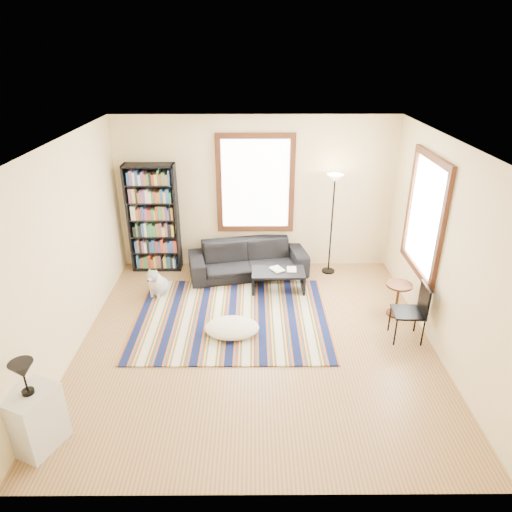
{
  "coord_description": "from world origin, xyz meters",
  "views": [
    {
      "loc": [
        -0.03,
        -5.45,
        3.89
      ],
      "look_at": [
        0.0,
        0.5,
        1.1
      ],
      "focal_mm": 32.0,
      "sensor_mm": 36.0,
      "label": 1
    }
  ],
  "objects_px": {
    "side_table": "(397,299)",
    "folding_chair": "(408,312)",
    "floor_cushion": "(232,328)",
    "white_cabinet": "(36,419)",
    "bookshelf": "(153,219)",
    "floor_lamp": "(332,225)",
    "dog": "(159,280)",
    "sofa": "(248,259)",
    "coffee_table": "(278,280)"
  },
  "relations": [
    {
      "from": "side_table",
      "to": "folding_chair",
      "type": "height_order",
      "value": "folding_chair"
    },
    {
      "from": "folding_chair",
      "to": "side_table",
      "type": "bearing_deg",
      "value": 88.16
    },
    {
      "from": "floor_cushion",
      "to": "white_cabinet",
      "type": "xyz_separation_m",
      "value": [
        -1.94,
        -2.04,
        0.25
      ]
    },
    {
      "from": "bookshelf",
      "to": "floor_cushion",
      "type": "xyz_separation_m",
      "value": [
        1.5,
        -2.17,
        -0.9
      ]
    },
    {
      "from": "floor_lamp",
      "to": "side_table",
      "type": "distance_m",
      "value": 1.83
    },
    {
      "from": "floor_cushion",
      "to": "side_table",
      "type": "distance_m",
      "value": 2.61
    },
    {
      "from": "folding_chair",
      "to": "dog",
      "type": "relative_size",
      "value": 1.65
    },
    {
      "from": "side_table",
      "to": "floor_lamp",
      "type": "bearing_deg",
      "value": 119.52
    },
    {
      "from": "sofa",
      "to": "dog",
      "type": "bearing_deg",
      "value": -165.76
    },
    {
      "from": "sofa",
      "to": "floor_lamp",
      "type": "bearing_deg",
      "value": -7.36
    },
    {
      "from": "bookshelf",
      "to": "dog",
      "type": "xyz_separation_m",
      "value": [
        0.21,
        -0.98,
        -0.74
      ]
    },
    {
      "from": "sofa",
      "to": "side_table",
      "type": "height_order",
      "value": "sofa"
    },
    {
      "from": "floor_cushion",
      "to": "floor_lamp",
      "type": "relative_size",
      "value": 0.43
    },
    {
      "from": "coffee_table",
      "to": "dog",
      "type": "xyz_separation_m",
      "value": [
        -2.03,
        -0.13,
        0.08
      ]
    },
    {
      "from": "coffee_table",
      "to": "white_cabinet",
      "type": "bearing_deg",
      "value": -128.73
    },
    {
      "from": "coffee_table",
      "to": "floor_cushion",
      "type": "xyz_separation_m",
      "value": [
        -0.74,
        -1.31,
        -0.08
      ]
    },
    {
      "from": "bookshelf",
      "to": "side_table",
      "type": "distance_m",
      "value": 4.43
    },
    {
      "from": "coffee_table",
      "to": "dog",
      "type": "bearing_deg",
      "value": -176.32
    },
    {
      "from": "floor_lamp",
      "to": "side_table",
      "type": "xyz_separation_m",
      "value": [
        0.84,
        -1.48,
        -0.66
      ]
    },
    {
      "from": "white_cabinet",
      "to": "folding_chair",
      "type": "bearing_deg",
      "value": 46.55
    },
    {
      "from": "sofa",
      "to": "bookshelf",
      "type": "distance_m",
      "value": 1.87
    },
    {
      "from": "floor_lamp",
      "to": "white_cabinet",
      "type": "xyz_separation_m",
      "value": [
        -3.66,
        -4.03,
        -0.58
      ]
    },
    {
      "from": "floor_lamp",
      "to": "dog",
      "type": "bearing_deg",
      "value": -164.81
    },
    {
      "from": "sofa",
      "to": "side_table",
      "type": "relative_size",
      "value": 3.91
    },
    {
      "from": "coffee_table",
      "to": "side_table",
      "type": "bearing_deg",
      "value": -23.7
    },
    {
      "from": "side_table",
      "to": "dog",
      "type": "xyz_separation_m",
      "value": [
        -3.84,
        0.67,
        -0.01
      ]
    },
    {
      "from": "sofa",
      "to": "folding_chair",
      "type": "bearing_deg",
      "value": -52.6
    },
    {
      "from": "floor_cushion",
      "to": "dog",
      "type": "xyz_separation_m",
      "value": [
        -1.29,
        1.18,
        0.16
      ]
    },
    {
      "from": "bookshelf",
      "to": "white_cabinet",
      "type": "distance_m",
      "value": 4.28
    },
    {
      "from": "bookshelf",
      "to": "coffee_table",
      "type": "bearing_deg",
      "value": -20.91
    },
    {
      "from": "side_table",
      "to": "bookshelf",
      "type": "bearing_deg",
      "value": 157.83
    },
    {
      "from": "coffee_table",
      "to": "dog",
      "type": "relative_size",
      "value": 1.73
    },
    {
      "from": "bookshelf",
      "to": "dog",
      "type": "bearing_deg",
      "value": -77.95
    },
    {
      "from": "coffee_table",
      "to": "side_table",
      "type": "relative_size",
      "value": 1.67
    },
    {
      "from": "floor_lamp",
      "to": "coffee_table",
      "type": "bearing_deg",
      "value": -144.95
    },
    {
      "from": "bookshelf",
      "to": "coffee_table",
      "type": "xyz_separation_m",
      "value": [
        2.24,
        -0.85,
        -0.82
      ]
    },
    {
      "from": "white_cabinet",
      "to": "dog",
      "type": "distance_m",
      "value": 3.29
    },
    {
      "from": "coffee_table",
      "to": "side_table",
      "type": "distance_m",
      "value": 1.98
    },
    {
      "from": "folding_chair",
      "to": "dog",
      "type": "xyz_separation_m",
      "value": [
        -3.79,
        1.3,
        -0.17
      ]
    },
    {
      "from": "floor_lamp",
      "to": "folding_chair",
      "type": "relative_size",
      "value": 2.16
    },
    {
      "from": "side_table",
      "to": "dog",
      "type": "height_order",
      "value": "side_table"
    },
    {
      "from": "side_table",
      "to": "sofa",
      "type": "bearing_deg",
      "value": 149.41
    },
    {
      "from": "bookshelf",
      "to": "sofa",
      "type": "bearing_deg",
      "value": -8.95
    },
    {
      "from": "coffee_table",
      "to": "folding_chair",
      "type": "relative_size",
      "value": 1.05
    },
    {
      "from": "bookshelf",
      "to": "floor_cushion",
      "type": "height_order",
      "value": "bookshelf"
    },
    {
      "from": "sofa",
      "to": "floor_lamp",
      "type": "distance_m",
      "value": 1.62
    },
    {
      "from": "bookshelf",
      "to": "floor_lamp",
      "type": "bearing_deg",
      "value": -3.03
    },
    {
      "from": "coffee_table",
      "to": "folding_chair",
      "type": "distance_m",
      "value": 2.29
    },
    {
      "from": "coffee_table",
      "to": "floor_cushion",
      "type": "height_order",
      "value": "coffee_table"
    },
    {
      "from": "bookshelf",
      "to": "coffee_table",
      "type": "height_order",
      "value": "bookshelf"
    }
  ]
}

